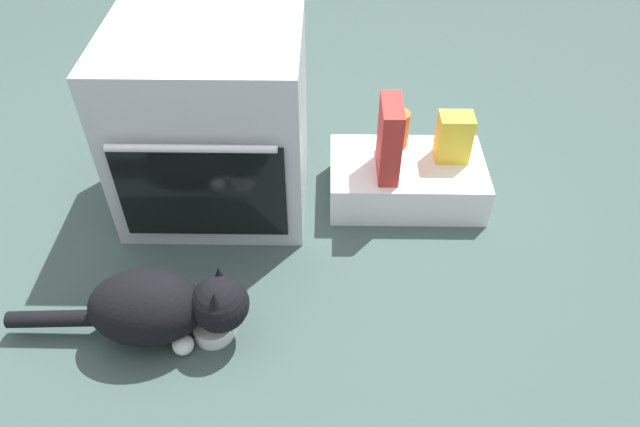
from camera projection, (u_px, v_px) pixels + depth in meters
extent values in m
plane|color=#384C47|center=(193.00, 268.00, 1.98)|extent=(8.00, 8.00, 0.00)
cube|color=#B7BABF|center=(211.00, 123.00, 2.03)|extent=(0.63, 0.53, 0.65)
cube|color=black|center=(202.00, 193.00, 1.88)|extent=(0.54, 0.01, 0.36)
cylinder|color=silver|center=(191.00, 149.00, 1.73)|extent=(0.51, 0.02, 0.02)
cube|color=white|center=(406.00, 179.00, 2.19)|extent=(0.56, 0.34, 0.16)
cylinder|color=white|center=(214.00, 328.00, 1.77)|extent=(0.12, 0.12, 0.05)
sphere|color=brown|center=(213.00, 325.00, 1.76)|extent=(0.07, 0.07, 0.07)
ellipsoid|color=black|center=(147.00, 307.00, 1.70)|extent=(0.34, 0.23, 0.23)
sphere|color=black|center=(220.00, 304.00, 1.69)|extent=(0.17, 0.17, 0.17)
cone|color=black|center=(220.00, 277.00, 1.68)|extent=(0.06, 0.06, 0.08)
cone|color=black|center=(215.00, 303.00, 1.61)|extent=(0.06, 0.06, 0.08)
cylinder|color=black|center=(55.00, 319.00, 1.74)|extent=(0.29, 0.05, 0.06)
sphere|color=silver|center=(190.00, 310.00, 1.81)|extent=(0.06, 0.06, 0.06)
sphere|color=silver|center=(183.00, 344.00, 1.72)|extent=(0.06, 0.06, 0.06)
cube|color=#B72D28|center=(389.00, 139.00, 2.01)|extent=(0.07, 0.18, 0.28)
cylinder|color=#D16023|center=(398.00, 129.00, 2.17)|extent=(0.08, 0.08, 0.14)
cube|color=yellow|center=(454.00, 137.00, 2.10)|extent=(0.12, 0.09, 0.18)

